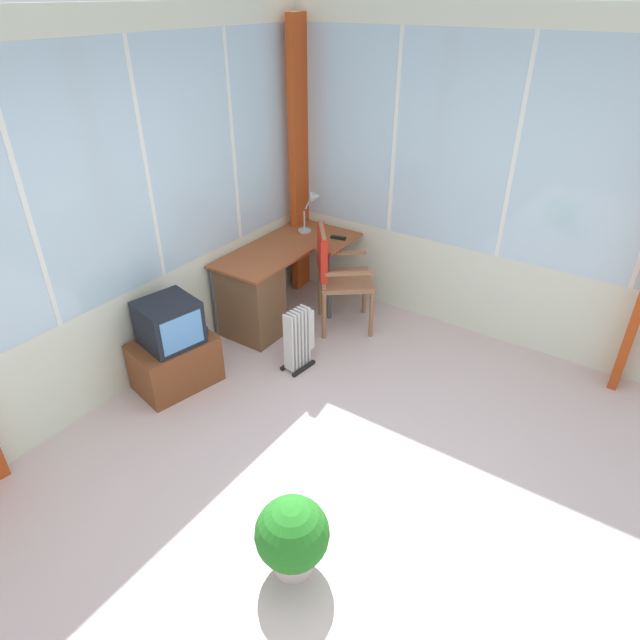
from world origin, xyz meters
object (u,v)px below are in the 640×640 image
space_heater (299,338)px  potted_plant (292,536)px  desk (255,294)px  tv_remote (338,238)px  tv_on_stand (174,349)px  desk_lamp (313,204)px  wooden_armchair (332,266)px

space_heater → potted_plant: bearing=-145.2°
desk → space_heater: size_ratio=2.55×
tv_remote → tv_on_stand: tv_on_stand is taller
desk_lamp → space_heater: desk_lamp is taller
desk → desk_lamp: 1.10m
tv_remote → tv_on_stand: 1.95m
desk_lamp → potted_plant: bearing=-147.3°
desk_lamp → tv_remote: size_ratio=2.73×
desk_lamp → tv_on_stand: desk_lamp is taller
potted_plant → tv_remote: bearing=27.9°
space_heater → potted_plant: space_heater is taller
tv_remote → wooden_armchair: (-0.39, -0.18, -0.10)m
tv_on_stand → potted_plant: size_ratio=1.56×
desk_lamp → wooden_armchair: (-0.44, -0.52, -0.36)m
tv_on_stand → space_heater: tv_on_stand is taller
tv_remote → space_heater: 1.24m
tv_remote → potted_plant: bearing=-164.4°
tv_remote → wooden_armchair: bearing=-167.1°
desk → desk_lamp: (0.92, -0.02, 0.60)m
wooden_armchair → desk_lamp: bearing=49.7°
desk_lamp → wooden_armchair: 0.77m
tv_on_stand → wooden_armchair: bearing=-20.4°
tv_on_stand → potted_plant: (-0.82, -1.80, -0.07)m
wooden_armchair → tv_on_stand: size_ratio=1.29×
potted_plant → desk: bearing=44.2°
desk_lamp → potted_plant: desk_lamp is taller
wooden_armchair → space_heater: bearing=-169.0°
wooden_armchair → potted_plant: bearing=-151.6°
tv_remote → desk: bearing=145.9°
desk_lamp → potted_plant: 3.34m
wooden_armchair → tv_on_stand: bearing=159.6°
tv_remote → space_heater: size_ratio=0.27×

